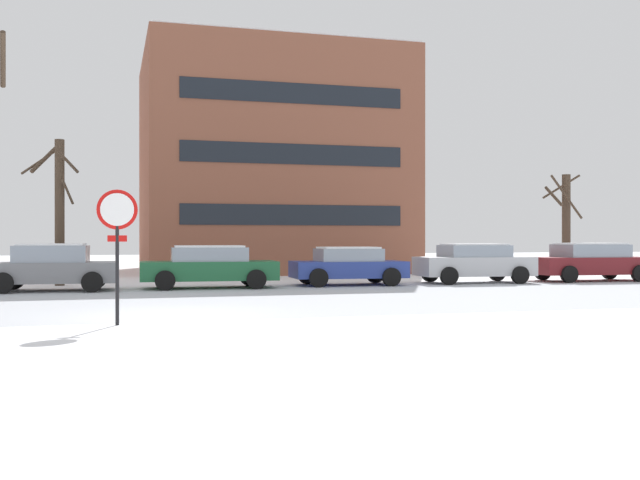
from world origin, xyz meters
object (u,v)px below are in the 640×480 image
(parked_car_maroon, at_px, (590,261))
(parked_car_blue, at_px, (348,265))
(stop_sign, at_px, (117,230))
(parked_car_gray, at_px, (52,267))
(parked_car_green, at_px, (209,266))
(parked_car_silver, at_px, (474,263))

(parked_car_maroon, bearing_deg, parked_car_blue, 179.60)
(stop_sign, bearing_deg, parked_car_gray, 100.73)
(parked_car_gray, height_order, parked_car_blue, parked_car_gray)
(parked_car_gray, bearing_deg, parked_car_blue, 1.45)
(parked_car_green, distance_m, parked_car_silver, 9.80)
(parked_car_silver, bearing_deg, parked_car_green, -178.52)
(parked_car_silver, bearing_deg, parked_car_maroon, -1.12)
(parked_car_green, bearing_deg, parked_car_maroon, 0.61)
(stop_sign, height_order, parked_car_maroon, stop_sign)
(parked_car_green, distance_m, parked_car_blue, 4.91)
(stop_sign, relative_size, parked_car_maroon, 0.55)
(stop_sign, xyz_separation_m, parked_car_green, (3.01, 9.99, -1.08))
(parked_car_blue, bearing_deg, stop_sign, -127.75)
(parked_car_green, bearing_deg, parked_car_silver, 1.48)
(parked_car_blue, distance_m, parked_car_silver, 4.90)
(parked_car_blue, bearing_deg, parked_car_gray, -178.55)
(stop_sign, relative_size, parked_car_gray, 0.64)
(stop_sign, height_order, parked_car_gray, stop_sign)
(parked_car_gray, distance_m, parked_car_silver, 14.70)
(parked_car_green, xyz_separation_m, parked_car_silver, (9.80, 0.25, 0.02))
(parked_car_maroon, bearing_deg, parked_car_gray, -179.48)
(parked_car_silver, xyz_separation_m, parked_car_maroon, (4.90, -0.10, 0.01))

